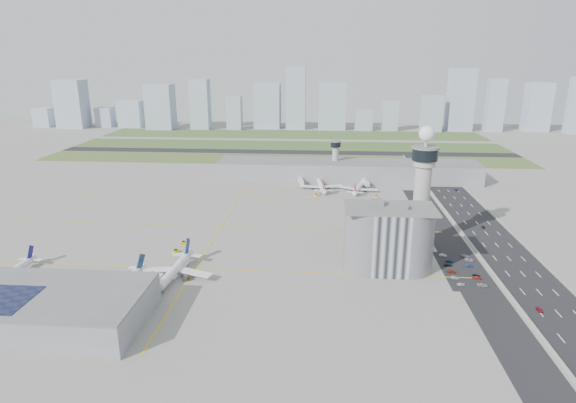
# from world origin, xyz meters

# --- Properties ---
(ground) EXTENTS (1000.00, 1000.00, 0.00)m
(ground) POSITION_xyz_m (0.00, 0.00, 0.00)
(ground) COLOR gray
(grass_strip_0) EXTENTS (480.00, 50.00, 0.08)m
(grass_strip_0) POSITION_xyz_m (-20.00, 225.00, 0.04)
(grass_strip_0) COLOR #566C33
(grass_strip_0) RESTS_ON ground
(grass_strip_1) EXTENTS (480.00, 60.00, 0.08)m
(grass_strip_1) POSITION_xyz_m (-20.00, 300.00, 0.04)
(grass_strip_1) COLOR #375227
(grass_strip_1) RESTS_ON ground
(grass_strip_2) EXTENTS (480.00, 70.00, 0.08)m
(grass_strip_2) POSITION_xyz_m (-20.00, 380.00, 0.04)
(grass_strip_2) COLOR #3A5427
(grass_strip_2) RESTS_ON ground
(runway) EXTENTS (480.00, 22.00, 0.10)m
(runway) POSITION_xyz_m (-20.00, 262.00, 0.06)
(runway) COLOR black
(runway) RESTS_ON ground
(highway) EXTENTS (28.00, 500.00, 0.10)m
(highway) POSITION_xyz_m (115.00, 0.00, 0.05)
(highway) COLOR black
(highway) RESTS_ON ground
(barrier_left) EXTENTS (0.60, 500.00, 1.20)m
(barrier_left) POSITION_xyz_m (101.00, 0.00, 0.60)
(barrier_left) COLOR #9E9E99
(barrier_left) RESTS_ON ground
(barrier_right) EXTENTS (0.60, 500.00, 1.20)m
(barrier_right) POSITION_xyz_m (129.00, 0.00, 0.60)
(barrier_right) COLOR #9E9E99
(barrier_right) RESTS_ON ground
(landside_road) EXTENTS (18.00, 260.00, 0.08)m
(landside_road) POSITION_xyz_m (90.00, -10.00, 0.04)
(landside_road) COLOR black
(landside_road) RESTS_ON ground
(parking_lot) EXTENTS (20.00, 44.00, 0.10)m
(parking_lot) POSITION_xyz_m (88.00, -22.00, 0.05)
(parking_lot) COLOR black
(parking_lot) RESTS_ON ground
(taxiway_line_h_0) EXTENTS (260.00, 0.60, 0.01)m
(taxiway_line_h_0) POSITION_xyz_m (-40.00, -30.00, 0.01)
(taxiway_line_h_0) COLOR yellow
(taxiway_line_h_0) RESTS_ON ground
(taxiway_line_h_1) EXTENTS (260.00, 0.60, 0.01)m
(taxiway_line_h_1) POSITION_xyz_m (-40.00, 30.00, 0.01)
(taxiway_line_h_1) COLOR yellow
(taxiway_line_h_1) RESTS_ON ground
(taxiway_line_h_2) EXTENTS (260.00, 0.60, 0.01)m
(taxiway_line_h_2) POSITION_xyz_m (-40.00, 90.00, 0.01)
(taxiway_line_h_2) COLOR yellow
(taxiway_line_h_2) RESTS_ON ground
(taxiway_line_v) EXTENTS (0.60, 260.00, 0.01)m
(taxiway_line_v) POSITION_xyz_m (-40.00, 30.00, 0.01)
(taxiway_line_v) COLOR yellow
(taxiway_line_v) RESTS_ON ground
(control_tower) EXTENTS (14.00, 14.00, 64.50)m
(control_tower) POSITION_xyz_m (72.00, 8.00, 35.04)
(control_tower) COLOR #ADAAA5
(control_tower) RESTS_ON ground
(secondary_tower) EXTENTS (8.60, 8.60, 31.90)m
(secondary_tower) POSITION_xyz_m (30.00, 150.00, 18.80)
(secondary_tower) COLOR #ADAAA5
(secondary_tower) RESTS_ON ground
(admin_building) EXTENTS (42.00, 24.00, 33.50)m
(admin_building) POSITION_xyz_m (51.99, -22.00, 15.30)
(admin_building) COLOR #B2B2B7
(admin_building) RESTS_ON ground
(terminal_pier) EXTENTS (210.00, 32.00, 15.80)m
(terminal_pier) POSITION_xyz_m (40.00, 148.00, 7.90)
(terminal_pier) COLOR gray
(terminal_pier) RESTS_ON ground
(near_terminal) EXTENTS (84.00, 42.00, 13.00)m
(near_terminal) POSITION_xyz_m (-88.07, -82.02, 6.43)
(near_terminal) COLOR gray
(near_terminal) RESTS_ON ground
(airplane_near_a) EXTENTS (31.57, 36.62, 9.89)m
(airplane_near_a) POSITION_xyz_m (-121.36, -46.74, 4.94)
(airplane_near_a) COLOR white
(airplane_near_a) RESTS_ON ground
(airplane_near_b) EXTENTS (42.17, 45.58, 10.42)m
(airplane_near_b) POSITION_xyz_m (-68.13, -54.01, 5.21)
(airplane_near_b) COLOR white
(airplane_near_b) RESTS_ON ground
(airplane_near_c) EXTENTS (40.01, 45.99, 12.12)m
(airplane_near_c) POSITION_xyz_m (-46.91, -40.70, 6.06)
(airplane_near_c) COLOR white
(airplane_near_c) RESTS_ON ground
(airplane_far_a) EXTENTS (37.62, 42.70, 10.91)m
(airplane_far_a) POSITION_xyz_m (18.83, 118.85, 5.45)
(airplane_far_a) COLOR white
(airplane_far_a) RESTS_ON ground
(airplane_far_b) EXTENTS (36.55, 40.34, 9.63)m
(airplane_far_b) POSITION_xyz_m (47.18, 114.78, 4.81)
(airplane_far_b) COLOR white
(airplane_far_b) RESTS_ON ground
(jet_bridge_near_0) EXTENTS (5.39, 14.31, 5.70)m
(jet_bridge_near_0) POSITION_xyz_m (-113.00, -61.00, 2.85)
(jet_bridge_near_0) COLOR silver
(jet_bridge_near_0) RESTS_ON ground
(jet_bridge_near_1) EXTENTS (5.39, 14.31, 5.70)m
(jet_bridge_near_1) POSITION_xyz_m (-83.00, -61.00, 2.85)
(jet_bridge_near_1) COLOR silver
(jet_bridge_near_1) RESTS_ON ground
(jet_bridge_near_2) EXTENTS (5.39, 14.31, 5.70)m
(jet_bridge_near_2) POSITION_xyz_m (-53.00, -61.00, 2.85)
(jet_bridge_near_2) COLOR silver
(jet_bridge_near_2) RESTS_ON ground
(jet_bridge_far_0) EXTENTS (5.39, 14.31, 5.70)m
(jet_bridge_far_0) POSITION_xyz_m (2.00, 132.00, 2.85)
(jet_bridge_far_0) COLOR silver
(jet_bridge_far_0) RESTS_ON ground
(jet_bridge_far_1) EXTENTS (5.39, 14.31, 5.70)m
(jet_bridge_far_1) POSITION_xyz_m (52.00, 132.00, 2.85)
(jet_bridge_far_1) COLOR silver
(jet_bridge_far_1) RESTS_ON ground
(tug_0) EXTENTS (3.42, 3.66, 1.75)m
(tug_0) POSITION_xyz_m (-82.46, -46.48, 0.88)
(tug_0) COLOR #CC9706
(tug_0) RESTS_ON ground
(tug_1) EXTENTS (3.91, 3.60, 1.87)m
(tug_1) POSITION_xyz_m (-65.19, -47.28, 0.94)
(tug_1) COLOR gold
(tug_1) RESTS_ON ground
(tug_2) EXTENTS (3.94, 4.06, 1.96)m
(tug_2) POSITION_xyz_m (-54.99, -11.36, 0.98)
(tug_2) COLOR gold
(tug_2) RESTS_ON ground
(tug_3) EXTENTS (3.51, 2.82, 1.79)m
(tug_3) POSITION_xyz_m (-54.33, 0.79, 0.89)
(tug_3) COLOR #E69B00
(tug_3) RESTS_ON ground
(tug_4) EXTENTS (3.39, 3.77, 1.82)m
(tug_4) POSITION_xyz_m (15.57, 98.76, 0.91)
(tug_4) COLOR yellow
(tug_4) RESTS_ON ground
(tug_5) EXTENTS (2.17, 2.93, 1.60)m
(tug_5) POSITION_xyz_m (58.77, 98.22, 0.80)
(tug_5) COLOR #F9D100
(tug_5) RESTS_ON ground
(car_lot_0) EXTENTS (3.69, 1.89, 1.20)m
(car_lot_0) POSITION_xyz_m (82.87, -37.87, 0.60)
(car_lot_0) COLOR silver
(car_lot_0) RESTS_ON ground
(car_lot_1) EXTENTS (3.64, 1.52, 1.17)m
(car_lot_1) POSITION_xyz_m (81.94, -31.29, 0.59)
(car_lot_1) COLOR gray
(car_lot_1) RESTS_ON ground
(car_lot_2) EXTENTS (4.37, 2.05, 1.21)m
(car_lot_2) POSITION_xyz_m (82.21, -24.89, 0.60)
(car_lot_2) COLOR maroon
(car_lot_2) RESTS_ON ground
(car_lot_3) EXTENTS (4.14, 2.15, 1.15)m
(car_lot_3) POSITION_xyz_m (82.18, -17.48, 0.57)
(car_lot_3) COLOR black
(car_lot_3) RESTS_ON ground
(car_lot_4) EXTENTS (3.93, 1.92, 1.29)m
(car_lot_4) POSITION_xyz_m (83.77, -12.75, 0.65)
(car_lot_4) COLOR navy
(car_lot_4) RESTS_ON ground
(car_lot_5) EXTENTS (3.93, 1.88, 1.24)m
(car_lot_5) POSITION_xyz_m (82.36, -5.61, 0.62)
(car_lot_5) COLOR silver
(car_lot_5) RESTS_ON ground
(car_lot_6) EXTENTS (4.75, 2.40, 1.29)m
(car_lot_6) POSITION_xyz_m (92.20, -38.14, 0.64)
(car_lot_6) COLOR #A0A0A0
(car_lot_6) RESTS_ON ground
(car_lot_7) EXTENTS (4.18, 2.10, 1.16)m
(car_lot_7) POSITION_xyz_m (92.27, -30.57, 0.58)
(car_lot_7) COLOR #AF2115
(car_lot_7) RESTS_ON ground
(car_lot_8) EXTENTS (3.32, 1.42, 1.12)m
(car_lot_8) POSITION_xyz_m (92.35, -27.99, 0.56)
(car_lot_8) COLOR black
(car_lot_8) RESTS_ON ground
(car_lot_9) EXTENTS (3.73, 1.32, 1.23)m
(car_lot_9) POSITION_xyz_m (92.06, -17.82, 0.61)
(car_lot_9) COLOR #152647
(car_lot_9) RESTS_ON ground
(car_lot_10) EXTENTS (4.46, 2.07, 1.24)m
(car_lot_10) POSITION_xyz_m (94.14, -10.34, 0.62)
(car_lot_10) COLOR #B6B3BF
(car_lot_10) RESTS_ON ground
(car_lot_11) EXTENTS (4.43, 2.27, 1.23)m
(car_lot_11) POSITION_xyz_m (93.56, -5.81, 0.62)
(car_lot_11) COLOR gray
(car_lot_11) RESTS_ON ground
(car_hw_0) EXTENTS (1.77, 3.88, 1.29)m
(car_hw_0) POSITION_xyz_m (108.29, -58.50, 0.64)
(car_hw_0) COLOR maroon
(car_hw_0) RESTS_ON ground
(car_hw_1) EXTENTS (1.35, 3.51, 1.14)m
(car_hw_1) POSITION_xyz_m (115.95, 39.12, 0.57)
(car_hw_1) COLOR black
(car_hw_1) RESTS_ON ground
(car_hw_2) EXTENTS (2.03, 4.31, 1.19)m
(car_hw_2) POSITION_xyz_m (121.49, 121.95, 0.60)
(car_hw_2) COLOR navy
(car_hw_2) RESTS_ON ground
(car_hw_4) EXTENTS (1.71, 3.75, 1.25)m
(car_hw_4) POSITION_xyz_m (107.64, 178.47, 0.62)
(car_hw_4) COLOR #9A9A9A
(car_hw_4) RESTS_ON ground
(skyline_bldg_0) EXTENTS (24.05, 19.24, 26.50)m
(skyline_bldg_0) POSITION_xyz_m (-377.77, 421.70, 13.25)
(skyline_bldg_0) COLOR #9EADC1
(skyline_bldg_0) RESTS_ON ground
(skyline_bldg_1) EXTENTS (37.63, 30.10, 65.60)m
(skyline_bldg_1) POSITION_xyz_m (-331.22, 417.61, 32.80)
(skyline_bldg_1) COLOR #9EADC1
(skyline_bldg_1) RESTS_ON ground
(skyline_bldg_2) EXTENTS (22.81, 18.25, 26.79)m
(skyline_bldg_2) POSITION_xyz_m (-291.25, 430.16, 13.39)
(skyline_bldg_2) COLOR #9EADC1
(skyline_bldg_2) RESTS_ON ground
(skyline_bldg_3) EXTENTS (32.30, 25.84, 36.93)m
(skyline_bldg_3) POSITION_xyz_m (-252.58, 431.35, 18.47)
(skyline_bldg_3) COLOR #9EADC1
(skyline_bldg_3) RESTS_ON ground
(skyline_bldg_4) EXTENTS (35.81, 28.65, 60.36)m
(skyline_bldg_4) POSITION_xyz_m (-204.47, 415.19, 30.18)
(skyline_bldg_4) COLOR #9EADC1
(skyline_bldg_4) RESTS_ON ground
(skyline_bldg_5) EXTENTS (25.49, 20.39, 66.89)m
(skyline_bldg_5) POSITION_xyz_m (-150.11, 419.66, 33.44)
(skyline_bldg_5) COLOR #9EADC1
(skyline_bldg_5) RESTS_ON ground
(skyline_bldg_6) EXTENTS (20.04, 16.03, 45.20)m
(skyline_bldg_6) POSITION_xyz_m (-102.68, 417.90, 22.60)
(skyline_bldg_6) COLOR #9EADC1
(skyline_bldg_6) RESTS_ON ground
(skyline_bldg_7) EXTENTS (35.76, 28.61, 61.22)m
(skyline_bldg_7) POSITION_xyz_m (-59.44, 436.89, 30.61)
(skyline_bldg_7) COLOR #9EADC1
(skyline_bldg_7) RESTS_ON ground
(skyline_bldg_8) EXTENTS (26.33, 21.06, 83.39)m
(skyline_bldg_8) POSITION_xyz_m (-19.42, 431.56, 41.69)
(skyline_bldg_8) COLOR #9EADC1
(skyline_bldg_8) RESTS_ON ground
(skyline_bldg_9) EXTENTS (36.96, 29.57, 62.11)m
(skyline_bldg_9) POSITION_xyz_m (30.27, 432.32, 31.06)
(skyline_bldg_9) COLOR #9EADC1
(skyline_bldg_9) RESTS_ON ground
(skyline_bldg_10) EXTENTS (23.01, 18.41, 27.75)m
(skyline_bldg_10) POSITION_xyz_m (73.27, 423.68, 13.87)
(skyline_bldg_10) COLOR #9EADC1
(skyline_bldg_10) RESTS_ON ground
(skyline_bldg_11) EXTENTS (20.22, 16.18, 38.97)m
(skyline_bldg_11) POSITION_xyz_m (108.28, 423.34, 19.48)
(skyline_bldg_11) COLOR #9EADC1
(skyline_bldg_11) RESTS_ON ground
(skyline_bldg_12) EXTENTS (26.14, 20.92, 46.89)m
(skyline_bldg_12) POSITION_xyz_m (162.17, 421.29, 23.44)
(skyline_bldg_12) COLOR #9EADC1
(skyline_bldg_12) RESTS_ON ground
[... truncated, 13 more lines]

